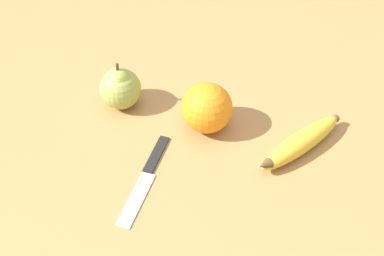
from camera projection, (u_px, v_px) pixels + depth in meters
name	position (u px, v px, depth m)	size (l,w,h in m)	color
ground_plane	(196.00, 122.00, 0.79)	(3.00, 3.00, 0.00)	#A87A47
banana	(300.00, 143.00, 0.73)	(0.10, 0.19, 0.04)	gold
orange	(206.00, 109.00, 0.75)	(0.09, 0.09, 0.09)	orange
pear	(120.00, 87.00, 0.80)	(0.07, 0.07, 0.09)	#99A84C
paring_knife	(146.00, 174.00, 0.71)	(0.05, 0.18, 0.01)	silver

